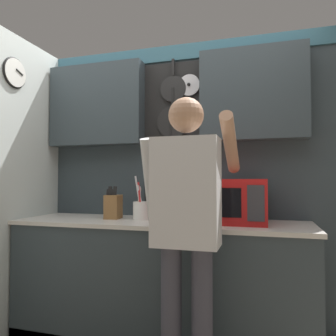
{
  "coord_description": "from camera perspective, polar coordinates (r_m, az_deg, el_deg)",
  "views": [
    {
      "loc": [
        0.77,
        -2.38,
        1.21
      ],
      "look_at": [
        0.01,
        0.21,
        1.31
      ],
      "focal_mm": 35.0,
      "sensor_mm": 36.0,
      "label": 1
    }
  ],
  "objects": [
    {
      "name": "utensil_crock",
      "position": [
        2.59,
        -4.73,
        -7.19
      ],
      "size": [
        0.13,
        0.13,
        0.34
      ],
      "color": "white",
      "rests_on": "base_cabinet_counter"
    },
    {
      "name": "back_wall_unit",
      "position": [
        2.79,
        0.25,
        3.73
      ],
      "size": [
        2.8,
        0.2,
        2.37
      ],
      "color": "#2D383D",
      "rests_on": "ground_plane"
    },
    {
      "name": "person",
      "position": [
        1.91,
        3.28,
        -8.11
      ],
      "size": [
        0.54,
        0.61,
        1.69
      ],
      "color": "#383842",
      "rests_on": "ground_plane"
    },
    {
      "name": "knife_block",
      "position": [
        2.69,
        -9.51,
        -6.59
      ],
      "size": [
        0.13,
        0.16,
        0.26
      ],
      "color": "brown",
      "rests_on": "base_cabinet_counter"
    },
    {
      "name": "microwave",
      "position": [
        2.42,
        10.99,
        -5.66
      ],
      "size": [
        0.5,
        0.38,
        0.32
      ],
      "color": "red",
      "rests_on": "base_cabinet_counter"
    },
    {
      "name": "base_cabinet_counter",
      "position": [
        2.62,
        -1.55,
        -19.05
      ],
      "size": [
        2.23,
        0.64,
        0.9
      ],
      "color": "#2D383D",
      "rests_on": "ground_plane"
    }
  ]
}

